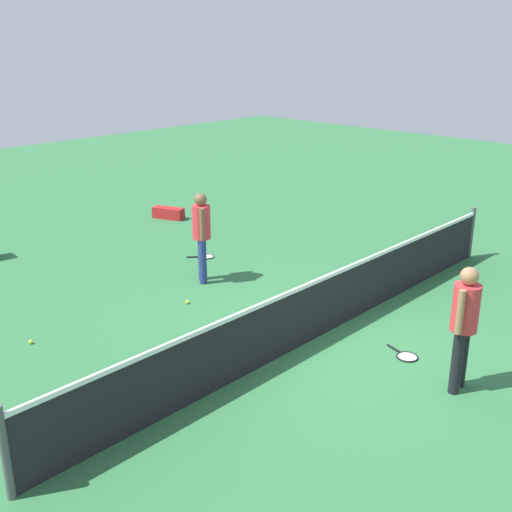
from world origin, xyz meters
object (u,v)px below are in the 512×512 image
tennis_racket_far_player (406,356)px  tennis_ball_near_player (262,308)px  player_near_side (201,230)px  tennis_ball_by_net (188,302)px  tennis_ball_midcourt (31,342)px  equipment_bag (167,213)px  player_far_side (464,319)px  tennis_racket_near_player (206,257)px

tennis_racket_far_player → tennis_ball_near_player: tennis_ball_near_player is taller
player_near_side → tennis_racket_far_player: size_ratio=2.80×
tennis_ball_by_net → tennis_ball_midcourt: size_ratio=1.00×
tennis_ball_near_player → equipment_bag: (-2.44, -5.59, 0.11)m
tennis_ball_near_player → equipment_bag: size_ratio=0.08×
player_near_side → tennis_ball_near_player: 1.97m
tennis_ball_near_player → equipment_bag: 6.10m
player_far_side → equipment_bag: (-2.52, -9.15, -0.87)m
player_far_side → tennis_ball_by_net: size_ratio=25.76×
tennis_ball_by_net → equipment_bag: size_ratio=0.08×
player_near_side → tennis_ball_by_net: player_near_side is taller
tennis_ball_near_player → tennis_ball_by_net: (0.71, -1.10, 0.00)m
player_far_side → tennis_racket_near_player: 6.43m
player_far_side → tennis_ball_by_net: (0.63, -4.66, -0.98)m
tennis_ball_midcourt → tennis_racket_far_player: bearing=129.5°
tennis_ball_by_net → tennis_ball_near_player: bearing=122.8°
player_far_side → tennis_racket_far_player: (-0.31, -0.93, -1.00)m
tennis_racket_near_player → tennis_ball_midcourt: tennis_ball_midcourt is taller
player_far_side → tennis_ball_midcourt: 6.22m
player_far_side → tennis_ball_by_net: bearing=-82.3°
tennis_racket_far_player → tennis_racket_near_player: bearing=-99.6°
tennis_racket_far_player → player_far_side: bearing=71.7°
player_far_side → tennis_racket_far_player: player_far_side is taller
tennis_racket_near_player → equipment_bag: bearing=-114.3°
player_near_side → tennis_ball_by_net: bearing=33.9°
player_far_side → tennis_racket_near_player: bearing=-100.9°
player_near_side → tennis_racket_far_player: player_near_side is taller
tennis_ball_near_player → tennis_ball_midcourt: 3.71m
tennis_ball_near_player → player_far_side: bearing=88.7°
tennis_ball_by_net → equipment_bag: equipment_bag is taller
tennis_racket_near_player → tennis_ball_midcourt: size_ratio=8.44×
equipment_bag → tennis_racket_far_player: bearing=74.9°
tennis_ball_midcourt → equipment_bag: size_ratio=0.08×
player_near_side → equipment_bag: (-2.26, -3.88, -0.87)m
player_near_side → tennis_ball_by_net: 1.45m
tennis_ball_by_net → player_near_side: bearing=-146.1°
tennis_ball_near_player → tennis_ball_by_net: same height
tennis_ball_near_player → tennis_ball_midcourt: (3.31, -1.66, 0.00)m
tennis_racket_near_player → equipment_bag: equipment_bag is taller
equipment_bag → tennis_ball_by_net: bearing=54.9°
tennis_racket_near_player → equipment_bag: 3.20m
tennis_racket_near_player → tennis_ball_by_net: bearing=40.5°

